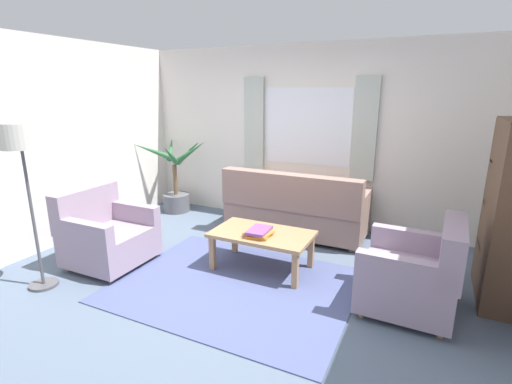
{
  "coord_description": "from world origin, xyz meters",
  "views": [
    {
      "loc": [
        1.73,
        -3.08,
        1.97
      ],
      "look_at": [
        -0.09,
        0.7,
        0.83
      ],
      "focal_mm": 26.48,
      "sensor_mm": 36.0,
      "label": 1
    }
  ],
  "objects_px": {
    "armchair_left": "(106,234)",
    "book_stack_on_table": "(259,232)",
    "coffee_table": "(262,237)",
    "couch": "(295,209)",
    "armchair_right": "(415,274)",
    "bookshelf": "(503,210)",
    "standing_lamp": "(22,148)",
    "potted_plant": "(176,184)"
  },
  "relations": [
    {
      "from": "book_stack_on_table",
      "to": "standing_lamp",
      "type": "height_order",
      "value": "standing_lamp"
    },
    {
      "from": "armchair_right",
      "to": "potted_plant",
      "type": "bearing_deg",
      "value": -109.1
    },
    {
      "from": "armchair_right",
      "to": "standing_lamp",
      "type": "distance_m",
      "value": 3.83
    },
    {
      "from": "book_stack_on_table",
      "to": "bookshelf",
      "type": "xyz_separation_m",
      "value": [
        2.25,
        0.54,
        0.41
      ]
    },
    {
      "from": "couch",
      "to": "standing_lamp",
      "type": "distance_m",
      "value": 3.28
    },
    {
      "from": "couch",
      "to": "standing_lamp",
      "type": "bearing_deg",
      "value": 53.44
    },
    {
      "from": "couch",
      "to": "potted_plant",
      "type": "height_order",
      "value": "potted_plant"
    },
    {
      "from": "potted_plant",
      "to": "armchair_left",
      "type": "bearing_deg",
      "value": -76.03
    },
    {
      "from": "couch",
      "to": "book_stack_on_table",
      "type": "xyz_separation_m",
      "value": [
        0.04,
        -1.25,
        0.11
      ]
    },
    {
      "from": "book_stack_on_table",
      "to": "standing_lamp",
      "type": "distance_m",
      "value": 2.45
    },
    {
      "from": "armchair_left",
      "to": "bookshelf",
      "type": "distance_m",
      "value": 4.13
    },
    {
      "from": "armchair_left",
      "to": "book_stack_on_table",
      "type": "bearing_deg",
      "value": -72.66
    },
    {
      "from": "armchair_left",
      "to": "couch",
      "type": "bearing_deg",
      "value": -43.09
    },
    {
      "from": "book_stack_on_table",
      "to": "potted_plant",
      "type": "height_order",
      "value": "potted_plant"
    },
    {
      "from": "armchair_left",
      "to": "bookshelf",
      "type": "bearing_deg",
      "value": -75.07
    },
    {
      "from": "potted_plant",
      "to": "couch",
      "type": "bearing_deg",
      "value": -4.04
    },
    {
      "from": "armchair_right",
      "to": "book_stack_on_table",
      "type": "distance_m",
      "value": 1.59
    },
    {
      "from": "armchair_left",
      "to": "armchair_right",
      "type": "height_order",
      "value": "same"
    },
    {
      "from": "armchair_right",
      "to": "standing_lamp",
      "type": "height_order",
      "value": "standing_lamp"
    },
    {
      "from": "coffee_table",
      "to": "armchair_right",
      "type": "bearing_deg",
      "value": -4.83
    },
    {
      "from": "standing_lamp",
      "to": "bookshelf",
      "type": "bearing_deg",
      "value": 23.23
    },
    {
      "from": "armchair_left",
      "to": "potted_plant",
      "type": "bearing_deg",
      "value": 13.58
    },
    {
      "from": "armchair_left",
      "to": "standing_lamp",
      "type": "bearing_deg",
      "value": 164.42
    },
    {
      "from": "coffee_table",
      "to": "standing_lamp",
      "type": "height_order",
      "value": "standing_lamp"
    },
    {
      "from": "potted_plant",
      "to": "standing_lamp",
      "type": "relative_size",
      "value": 0.74
    },
    {
      "from": "armchair_left",
      "to": "standing_lamp",
      "type": "distance_m",
      "value": 1.3
    },
    {
      "from": "standing_lamp",
      "to": "potted_plant",
      "type": "bearing_deg",
      "value": 96.41
    },
    {
      "from": "armchair_right",
      "to": "book_stack_on_table",
      "type": "bearing_deg",
      "value": -89.44
    },
    {
      "from": "armchair_right",
      "to": "potted_plant",
      "type": "distance_m",
      "value": 4.03
    },
    {
      "from": "book_stack_on_table",
      "to": "standing_lamp",
      "type": "xyz_separation_m",
      "value": [
        -1.89,
        -1.24,
        0.96
      ]
    },
    {
      "from": "couch",
      "to": "armchair_left",
      "type": "height_order",
      "value": "couch"
    },
    {
      "from": "book_stack_on_table",
      "to": "potted_plant",
      "type": "bearing_deg",
      "value": 147.27
    },
    {
      "from": "armchair_left",
      "to": "potted_plant",
      "type": "distance_m",
      "value": 2.01
    },
    {
      "from": "coffee_table",
      "to": "bookshelf",
      "type": "relative_size",
      "value": 0.64
    },
    {
      "from": "armchair_right",
      "to": "bookshelf",
      "type": "xyz_separation_m",
      "value": [
        0.66,
        0.57,
        0.53
      ]
    },
    {
      "from": "bookshelf",
      "to": "book_stack_on_table",
      "type": "bearing_deg",
      "value": 103.46
    },
    {
      "from": "couch",
      "to": "coffee_table",
      "type": "relative_size",
      "value": 1.73
    },
    {
      "from": "armchair_right",
      "to": "bookshelf",
      "type": "relative_size",
      "value": 0.51
    },
    {
      "from": "bookshelf",
      "to": "coffee_table",
      "type": "bearing_deg",
      "value": 100.96
    },
    {
      "from": "coffee_table",
      "to": "couch",
      "type": "bearing_deg",
      "value": 91.57
    },
    {
      "from": "armchair_left",
      "to": "potted_plant",
      "type": "height_order",
      "value": "potted_plant"
    },
    {
      "from": "couch",
      "to": "coffee_table",
      "type": "xyz_separation_m",
      "value": [
        0.03,
        -1.15,
        0.01
      ]
    }
  ]
}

